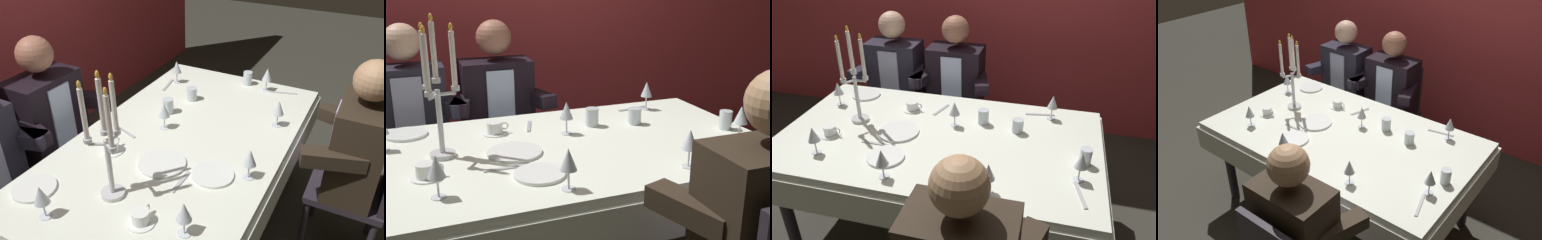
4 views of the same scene
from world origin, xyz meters
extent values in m
cube|color=white|center=(0.00, 0.00, 0.72)|extent=(1.90, 1.10, 0.04)
cube|color=white|center=(0.00, 0.00, 0.61)|extent=(1.94, 1.14, 0.18)
cylinder|color=#2A242B|center=(0.83, -0.43, 0.35)|extent=(0.07, 0.07, 0.70)
cylinder|color=#2A242B|center=(0.83, 0.43, 0.35)|extent=(0.07, 0.07, 0.70)
cylinder|color=silver|center=(-0.54, 0.06, 0.75)|extent=(0.11, 0.11, 0.02)
cylinder|color=silver|center=(-0.54, 0.06, 0.90)|extent=(0.02, 0.02, 0.28)
cylinder|color=silver|center=(-0.54, 0.06, 1.08)|extent=(0.04, 0.04, 0.02)
cylinder|color=white|center=(-0.54, 0.06, 1.20)|extent=(0.02, 0.02, 0.23)
ellipsoid|color=yellow|center=(-0.54, 0.06, 1.34)|extent=(0.02, 0.02, 0.03)
cylinder|color=silver|center=(-0.51, 0.06, 1.02)|extent=(0.07, 0.01, 0.01)
cylinder|color=silver|center=(-0.47, 0.06, 1.04)|extent=(0.04, 0.04, 0.02)
cylinder|color=white|center=(-0.47, 0.06, 1.16)|extent=(0.02, 0.02, 0.23)
ellipsoid|color=yellow|center=(-0.47, 0.06, 1.30)|extent=(0.02, 0.02, 0.03)
cylinder|color=silver|center=(-0.56, 0.09, 1.02)|extent=(0.05, 0.07, 0.01)
cylinder|color=silver|center=(-0.58, 0.13, 1.04)|extent=(0.04, 0.04, 0.02)
cylinder|color=white|center=(-0.58, 0.13, 1.16)|extent=(0.02, 0.02, 0.23)
ellipsoid|color=yellow|center=(-0.58, 0.13, 1.30)|extent=(0.02, 0.02, 0.03)
cylinder|color=silver|center=(-0.56, 0.03, 1.02)|extent=(0.05, 0.07, 0.01)
cylinder|color=silver|center=(-0.58, 0.00, 1.04)|extent=(0.04, 0.04, 0.02)
cylinder|color=white|center=(-0.58, 0.00, 1.16)|extent=(0.02, 0.02, 0.23)
ellipsoid|color=yellow|center=(-0.58, 0.00, 1.30)|extent=(0.02, 0.02, 0.03)
cylinder|color=white|center=(-0.21, -0.28, 0.75)|extent=(0.21, 0.21, 0.01)
cylinder|color=white|center=(-0.68, 0.41, 0.75)|extent=(0.20, 0.20, 0.01)
cylinder|color=white|center=(-0.24, -0.02, 0.75)|extent=(0.24, 0.24, 0.01)
cylinder|color=silver|center=(0.39, -0.42, 0.74)|extent=(0.06, 0.06, 0.00)
cylinder|color=silver|center=(0.39, -0.42, 0.78)|extent=(0.01, 0.01, 0.07)
cone|color=silver|center=(0.39, -0.42, 0.86)|extent=(0.07, 0.07, 0.08)
cylinder|color=silver|center=(0.06, 0.15, 0.74)|extent=(0.06, 0.06, 0.00)
cylinder|color=silver|center=(0.06, 0.15, 0.78)|extent=(0.01, 0.01, 0.07)
cone|color=silver|center=(0.06, 0.15, 0.86)|extent=(0.07, 0.07, 0.08)
cylinder|color=#E0D172|center=(0.06, 0.15, 0.84)|extent=(0.04, 0.04, 0.03)
cylinder|color=silver|center=(-0.60, -0.34, 0.74)|extent=(0.06, 0.06, 0.00)
cylinder|color=silver|center=(-0.60, -0.34, 0.78)|extent=(0.01, 0.01, 0.07)
cone|color=silver|center=(-0.60, -0.34, 0.86)|extent=(0.07, 0.07, 0.08)
cylinder|color=silver|center=(0.81, -0.22, 0.74)|extent=(0.06, 0.06, 0.00)
cylinder|color=silver|center=(0.81, -0.22, 0.78)|extent=(0.01, 0.01, 0.07)
cone|color=silver|center=(0.81, -0.22, 0.86)|extent=(0.07, 0.07, 0.08)
cylinder|color=silver|center=(0.64, 0.39, 0.74)|extent=(0.06, 0.06, 0.00)
cylinder|color=silver|center=(0.64, 0.39, 0.78)|extent=(0.01, 0.01, 0.07)
cone|color=silver|center=(0.64, 0.39, 0.86)|extent=(0.07, 0.07, 0.08)
cylinder|color=silver|center=(-0.14, -0.44, 0.74)|extent=(0.06, 0.06, 0.00)
cylinder|color=silver|center=(-0.14, -0.44, 0.78)|extent=(0.01, 0.01, 0.07)
cone|color=silver|center=(-0.14, -0.44, 0.86)|extent=(0.07, 0.07, 0.08)
cylinder|color=silver|center=(0.45, 0.17, 0.78)|extent=(0.07, 0.07, 0.09)
cylinder|color=silver|center=(0.23, 0.22, 0.79)|extent=(0.07, 0.07, 0.10)
cylinder|color=silver|center=(0.84, -0.07, 0.79)|extent=(0.06, 0.06, 0.10)
cylinder|color=white|center=(-0.27, 0.28, 0.74)|extent=(0.12, 0.12, 0.01)
cylinder|color=white|center=(-0.27, 0.28, 0.77)|extent=(0.08, 0.08, 0.05)
torus|color=white|center=(-0.22, 0.28, 0.78)|extent=(0.04, 0.01, 0.04)
cylinder|color=white|center=(-0.63, -0.15, 0.74)|extent=(0.12, 0.12, 0.01)
cylinder|color=white|center=(-0.63, -0.15, 0.77)|extent=(0.08, 0.08, 0.05)
torus|color=white|center=(-0.58, -0.15, 0.78)|extent=(0.04, 0.01, 0.04)
cube|color=#B7B7BC|center=(0.82, -0.34, 0.74)|extent=(0.07, 0.19, 0.01)
cube|color=#B7B7BC|center=(-0.33, -0.17, 0.74)|extent=(0.17, 0.02, 0.01)
cube|color=#B7B7BC|center=(0.57, 0.43, 0.74)|extent=(0.19, 0.05, 0.01)
cube|color=#B7B7BC|center=(-0.08, 0.33, 0.74)|extent=(0.07, 0.17, 0.01)
cylinder|color=#2A242B|center=(-0.83, 0.70, 0.21)|extent=(0.04, 0.04, 0.42)
cylinder|color=#2A242B|center=(-0.47, 0.70, 0.21)|extent=(0.04, 0.04, 0.42)
cylinder|color=#2A242B|center=(-0.83, 1.06, 0.21)|extent=(0.04, 0.04, 0.42)
cylinder|color=#2A242B|center=(-0.47, 1.06, 0.21)|extent=(0.04, 0.04, 0.42)
cube|color=#2A242B|center=(-0.65, 0.88, 0.44)|extent=(0.42, 0.42, 0.04)
cube|color=#2A242B|center=(-0.65, 1.07, 0.68)|extent=(0.38, 0.04, 0.44)
cube|color=black|center=(-0.65, 0.88, 0.73)|extent=(0.42, 0.26, 0.54)
cube|color=#9394B2|center=(-0.65, 0.75, 0.76)|extent=(0.16, 0.01, 0.40)
sphere|color=#D3A486|center=(-0.65, 0.88, 1.14)|extent=(0.21, 0.21, 0.21)
cube|color=black|center=(-0.43, 0.78, 0.77)|extent=(0.19, 0.34, 0.08)
cylinder|color=#2A242B|center=(-0.31, 0.70, 0.21)|extent=(0.04, 0.04, 0.42)
cylinder|color=#2A242B|center=(0.05, 0.70, 0.21)|extent=(0.04, 0.04, 0.42)
cylinder|color=#2A242B|center=(-0.31, 1.06, 0.21)|extent=(0.04, 0.04, 0.42)
cylinder|color=#2A242B|center=(0.05, 1.06, 0.21)|extent=(0.04, 0.04, 0.42)
cube|color=#2A242B|center=(-0.13, 0.88, 0.44)|extent=(0.42, 0.42, 0.04)
cube|color=#2A242B|center=(-0.13, 1.07, 0.68)|extent=(0.38, 0.04, 0.44)
cube|color=black|center=(-0.13, 0.88, 0.73)|extent=(0.42, 0.26, 0.54)
cube|color=silver|center=(-0.13, 0.75, 0.76)|extent=(0.16, 0.01, 0.40)
sphere|color=#A0644E|center=(-0.13, 0.88, 1.14)|extent=(0.21, 0.21, 0.21)
cube|color=black|center=(-0.35, 0.78, 0.77)|extent=(0.19, 0.34, 0.08)
cube|color=black|center=(0.09, 0.78, 0.77)|extent=(0.19, 0.34, 0.08)
cube|color=#2F241A|center=(0.38, -0.88, 0.73)|extent=(0.42, 0.26, 0.54)
cube|color=#BEAAD7|center=(0.38, -0.75, 0.76)|extent=(0.16, 0.01, 0.40)
cube|color=#2F241A|center=(0.16, -0.78, 0.77)|extent=(0.19, 0.34, 0.08)
camera|label=1|loc=(-1.57, -0.88, 1.93)|focal=36.26mm
camera|label=2|loc=(-0.69, -1.95, 1.52)|focal=44.40mm
camera|label=3|loc=(0.64, -1.83, 1.94)|focal=35.49mm
camera|label=4|loc=(1.55, -1.92, 2.28)|focal=37.56mm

